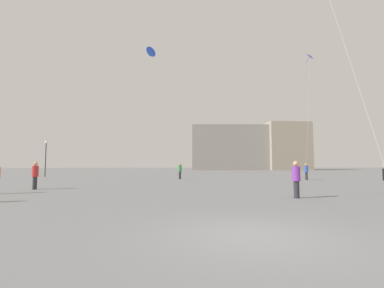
% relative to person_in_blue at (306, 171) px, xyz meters
% --- Properties ---
extents(ground_plane, '(300.00, 300.00, 0.00)m').
position_rel_person_in_blue_xyz_m(ground_plane, '(-12.63, -22.40, -0.96)').
color(ground_plane, slate).
extents(person_in_blue, '(0.38, 0.38, 1.76)m').
position_rel_person_in_blue_xyz_m(person_in_blue, '(0.00, 0.00, 0.00)').
color(person_in_blue, '#2D2D33').
rests_on(person_in_blue, ground_plane).
extents(person_in_green, '(0.40, 0.40, 1.83)m').
position_rel_person_in_blue_xyz_m(person_in_green, '(-13.53, 2.53, 0.04)').
color(person_in_green, '#2D2D33').
rests_on(person_in_green, ground_plane).
extents(person_in_purple, '(0.39, 0.39, 1.80)m').
position_rel_person_in_blue_xyz_m(person_in_purple, '(-8.43, -15.61, 0.02)').
color(person_in_purple, '#2D2D33').
rests_on(person_in_purple, ground_plane).
extents(person_in_red, '(0.39, 0.39, 1.81)m').
position_rel_person_in_blue_xyz_m(person_in_red, '(-23.47, -9.74, 0.03)').
color(person_in_red, '#2D2D33').
rests_on(person_in_red, ground_plane).
extents(kite_violet_diamond, '(1.10, 3.21, 11.62)m').
position_rel_person_in_blue_xyz_m(kite_violet_diamond, '(-0.59, -2.67, 11.36)').
color(kite_violet_diamond, purple).
extents(kite_cobalt_diamond, '(4.05, 2.11, 13.37)m').
position_rel_person_in_blue_xyz_m(kite_cobalt_diamond, '(-16.77, 1.22, 13.12)').
color(kite_cobalt_diamond, blue).
extents(building_left_hall, '(24.86, 14.50, 14.18)m').
position_rel_person_in_blue_xyz_m(building_left_hall, '(4.37, 60.92, 6.13)').
color(building_left_hall, gray).
rests_on(building_left_hall, ground_plane).
extents(building_centre_hall, '(13.45, 12.18, 15.02)m').
position_rel_person_in_blue_xyz_m(building_centre_hall, '(22.37, 58.19, 6.54)').
color(building_centre_hall, '#A39984').
rests_on(building_centre_hall, ground_plane).
extents(lamppost_east, '(0.36, 0.36, 4.85)m').
position_rel_person_in_blue_xyz_m(lamppost_east, '(-31.51, 9.99, 2.30)').
color(lamppost_east, '#2D2D30').
rests_on(lamppost_east, ground_plane).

